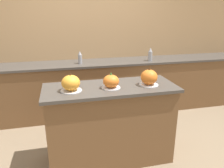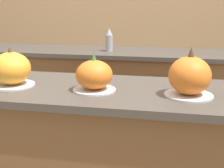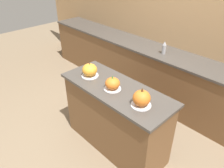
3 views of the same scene
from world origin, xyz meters
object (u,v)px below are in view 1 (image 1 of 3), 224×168
object	(u,v)px
pumpkin_cake_right	(149,78)
bottle_short	(80,58)
bottle_tall	(150,55)
pumpkin_cake_center	(111,82)
pumpkin_cake_left	(71,83)

from	to	relation	value
pumpkin_cake_right	bottle_short	bearing A→B (deg)	115.79
pumpkin_cake_right	bottle_tall	size ratio (longest dim) A/B	0.98
bottle_tall	bottle_short	xyz separation A→B (m)	(-1.20, 0.07, -0.01)
pumpkin_cake_right	bottle_tall	world-z (taller)	pumpkin_cake_right
bottle_short	pumpkin_cake_center	bearing A→B (deg)	-81.21
pumpkin_cake_left	pumpkin_cake_center	bearing A→B (deg)	-0.72
pumpkin_cake_center	pumpkin_cake_right	xyz separation A→B (m)	(0.44, -0.00, 0.02)
pumpkin_cake_left	pumpkin_cake_right	xyz separation A→B (m)	(0.87, -0.01, 0.00)
pumpkin_cake_center	pumpkin_cake_left	bearing A→B (deg)	179.28
pumpkin_cake_center	bottle_tall	xyz separation A→B (m)	(0.99, 1.27, 0.02)
pumpkin_cake_left	bottle_short	distance (m)	1.35
pumpkin_cake_center	bottle_short	bearing A→B (deg)	98.79
pumpkin_cake_left	bottle_short	xyz separation A→B (m)	(0.22, 1.33, 0.00)
bottle_tall	bottle_short	distance (m)	1.20
bottle_tall	pumpkin_cake_right	bearing A→B (deg)	-113.43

